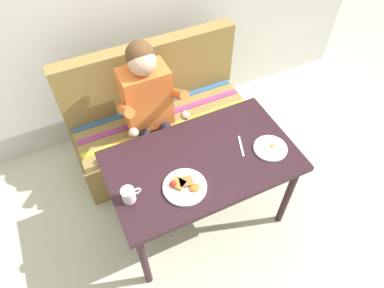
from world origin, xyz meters
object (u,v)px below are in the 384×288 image
object	(u,v)px
fork	(241,146)
couch	(161,123)
table	(202,167)
coffee_mug	(129,194)
plate_eggs	(270,148)
plate_breakfast	(184,186)
person	(150,105)

from	to	relation	value
fork	couch	bearing A→B (deg)	129.52
table	fork	world-z (taller)	fork
table	couch	size ratio (longest dim) A/B	0.83
coffee_mug	fork	xyz separation A→B (m)	(0.78, 0.06, -0.05)
table	fork	bearing A→B (deg)	-2.38
fork	coffee_mug	bearing A→B (deg)	-155.30
table	couch	world-z (taller)	couch
coffee_mug	fork	world-z (taller)	coffee_mug
coffee_mug	table	bearing A→B (deg)	8.55
plate_eggs	fork	world-z (taller)	plate_eggs
coffee_mug	plate_breakfast	bearing A→B (deg)	-11.55
table	coffee_mug	bearing A→B (deg)	-171.45
coffee_mug	person	bearing A→B (deg)	60.42
coffee_mug	fork	size ratio (longest dim) A/B	0.69
plate_eggs	couch	bearing A→B (deg)	116.35
person	plate_eggs	size ratio (longest dim) A/B	5.61
person	plate_breakfast	bearing A→B (deg)	-94.84
coffee_mug	fork	distance (m)	0.78
coffee_mug	couch	bearing A→B (deg)	59.10
couch	fork	xyz separation A→B (m)	(0.28, -0.78, 0.40)
person	coffee_mug	bearing A→B (deg)	-119.58
coffee_mug	plate_eggs	bearing A→B (deg)	-2.18
table	plate_breakfast	bearing A→B (deg)	-143.15
plate_breakfast	fork	distance (m)	0.48
couch	plate_eggs	size ratio (longest dim) A/B	6.66
table	fork	distance (m)	0.29
table	person	bearing A→B (deg)	101.99
plate_breakfast	coffee_mug	xyz separation A→B (m)	(-0.32, 0.06, 0.03)
couch	coffee_mug	xyz separation A→B (m)	(-0.50, -0.84, 0.45)
table	plate_eggs	bearing A→B (deg)	-14.39
plate_breakfast	person	bearing A→B (deg)	85.16
table	couch	xyz separation A→B (m)	(0.00, 0.76, -0.32)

